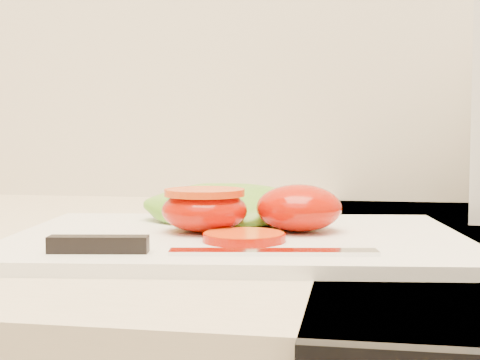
# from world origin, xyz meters

# --- Properties ---
(cutting_board) EXTENTS (0.41, 0.32, 0.01)m
(cutting_board) POSITION_xyz_m (0.10, 1.60, 0.94)
(cutting_board) COLOR white
(cutting_board) RESTS_ON counter
(tomato_half_dome) EXTENTS (0.07, 0.07, 0.04)m
(tomato_half_dome) POSITION_xyz_m (0.15, 1.62, 0.96)
(tomato_half_dome) COLOR #B21500
(tomato_half_dome) RESTS_ON cutting_board
(tomato_half_cut) EXTENTS (0.07, 0.07, 0.04)m
(tomato_half_cut) POSITION_xyz_m (0.07, 1.60, 0.96)
(tomato_half_cut) COLOR #B21500
(tomato_half_cut) RESTS_ON cutting_board
(tomato_slice_0) EXTENTS (0.06, 0.06, 0.01)m
(tomato_slice_0) POSITION_xyz_m (0.11, 1.56, 0.94)
(tomato_slice_0) COLOR #EC541A
(tomato_slice_0) RESTS_ON cutting_board
(lettuce_leaf_0) EXTENTS (0.16, 0.11, 0.03)m
(lettuce_leaf_0) POSITION_xyz_m (0.07, 1.68, 0.96)
(lettuce_leaf_0) COLOR #6CA52B
(lettuce_leaf_0) RESTS_ON cutting_board
(lettuce_leaf_1) EXTENTS (0.12, 0.13, 0.02)m
(lettuce_leaf_1) POSITION_xyz_m (0.12, 1.69, 0.95)
(lettuce_leaf_1) COLOR #6CA52B
(lettuce_leaf_1) RESTS_ON cutting_board
(knife) EXTENTS (0.23, 0.05, 0.01)m
(knife) POSITION_xyz_m (0.06, 1.50, 0.94)
(knife) COLOR silver
(knife) RESTS_ON cutting_board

